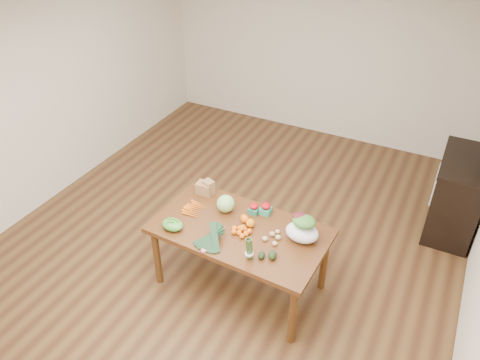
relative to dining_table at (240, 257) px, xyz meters
The scene contains 26 objects.
floor 0.79m from the dining_table, 125.63° to the left, with size 6.00×6.00×0.00m, color brown.
ceiling 2.43m from the dining_table, 125.63° to the left, with size 5.00×6.00×0.02m, color white.
room_walls 1.19m from the dining_table, 125.63° to the left, with size 5.02×6.02×2.70m.
dining_table is the anchor object (origin of this frame).
cabinet 2.69m from the dining_table, 47.45° to the left, with size 0.52×1.02×0.94m, color black.
dish_towel 2.51m from the dining_table, 51.53° to the left, with size 0.02×0.28×0.45m, color white.
paper_bag 0.83m from the dining_table, 149.69° to the left, with size 0.22×0.19×0.16m, color brown, non-canonical shape.
cabbage 0.56m from the dining_table, 144.00° to the left, with size 0.18×0.18×0.18m, color #A2CC75.
strawberry_basket_a 0.51m from the dining_table, 87.84° to the left, with size 0.10×0.10×0.09m, color red, non-canonical shape.
strawberry_basket_b 0.55m from the dining_table, 70.13° to the left, with size 0.11×0.11×0.10m, color #AF0B16, non-canonical shape.
orange_a 0.43m from the dining_table, 100.50° to the left, with size 0.07×0.07×0.07m, color orange.
orange_b 0.43m from the dining_table, 91.14° to the left, with size 0.08×0.08×0.08m, color orange.
orange_c 0.43m from the dining_table, 45.21° to the left, with size 0.09×0.09×0.09m, color orange.
mandarin_cluster 0.42m from the dining_table, 48.27° to the right, with size 0.18×0.18×0.09m, color orange, non-canonical shape.
carrots 0.66m from the dining_table, behind, with size 0.22×0.24×0.03m, color orange, non-canonical shape.
snap_pea_bag 0.77m from the dining_table, 153.41° to the right, with size 0.22×0.16×0.10m, color #53A236.
kale_bunch 0.58m from the dining_table, 113.80° to the right, with size 0.32×0.40×0.16m, color black, non-canonical shape.
asparagus_bundle 0.65m from the dining_table, 51.63° to the right, with size 0.08×0.08×0.25m, color #3A6D32, non-canonical shape.
potato_a 0.51m from the dining_table, ahead, with size 0.06×0.05×0.05m, color tan.
potato_b 0.49m from the dining_table, ahead, with size 0.06×0.05×0.05m, color #CCC075.
potato_c 0.55m from the dining_table, ahead, with size 0.06×0.05×0.05m, color tan.
potato_d 0.54m from the dining_table, 16.87° to the left, with size 0.05×0.04×0.04m, color tan.
potato_e 0.56m from the dining_table, ahead, with size 0.05×0.04×0.04m, color tan.
avocado_a 0.60m from the dining_table, 37.05° to the right, with size 0.06×0.09×0.06m, color black.
avocado_b 0.64m from the dining_table, 26.87° to the right, with size 0.07×0.11×0.07m, color black.
salad_bag 0.77m from the dining_table, 12.28° to the left, with size 0.31×0.24×0.24m, color white, non-canonical shape.
Camera 1 is at (1.96, -3.62, 3.67)m, focal length 35.00 mm.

